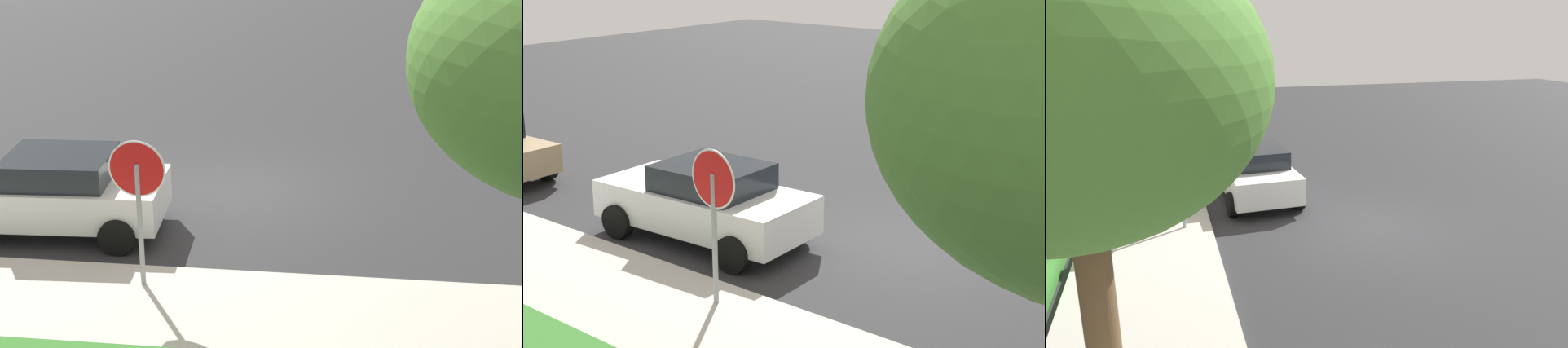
{
  "view_description": "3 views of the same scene",
  "coord_description": "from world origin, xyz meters",
  "views": [
    {
      "loc": [
        -2.15,
        14.85,
        6.25
      ],
      "look_at": [
        -0.55,
        0.92,
        0.77
      ],
      "focal_mm": 55.0,
      "sensor_mm": 36.0,
      "label": 1
    },
    {
      "loc": [
        -6.65,
        12.05,
        5.34
      ],
      "look_at": [
        1.51,
        1.83,
        1.47
      ],
      "focal_mm": 55.0,
      "sensor_mm": 36.0,
      "label": 2
    },
    {
      "loc": [
        -10.45,
        4.53,
        4.6
      ],
      "look_at": [
        1.65,
        1.01,
        0.97
      ],
      "focal_mm": 35.0,
      "sensor_mm": 36.0,
      "label": 3
    }
  ],
  "objects": [
    {
      "name": "stop_sign",
      "position": [
        0.91,
        4.2,
        1.74
      ],
      "size": [
        0.88,
        0.08,
        2.5
      ],
      "color": "gray",
      "rests_on": "ground_plane"
    },
    {
      "name": "ground_plane",
      "position": [
        0.0,
        0.0,
        0.0
      ],
      "size": [
        60.0,
        60.0,
        0.0
      ],
      "primitive_type": "plane",
      "color": "#2D2D30"
    },
    {
      "name": "parked_car_white",
      "position": [
        3.05,
        2.17,
        0.75
      ],
      "size": [
        4.12,
        2.13,
        1.47
      ],
      "color": "white",
      "rests_on": "ground_plane"
    },
    {
      "name": "sidewalk_curb",
      "position": [
        0.0,
        5.01,
        0.07
      ],
      "size": [
        32.0,
        2.84,
        0.14
      ],
      "primitive_type": "cube",
      "color": "beige",
      "rests_on": "ground_plane"
    }
  ]
}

